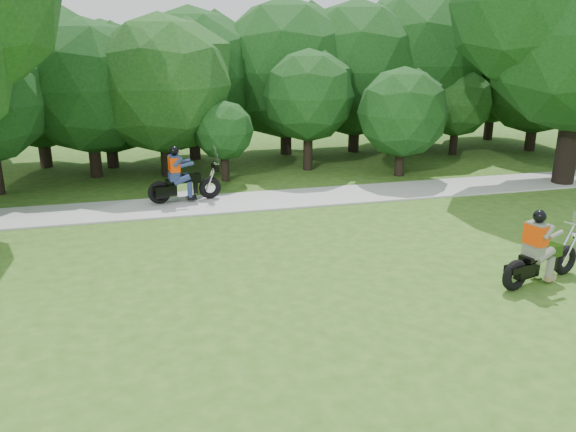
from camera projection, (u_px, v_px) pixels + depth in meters
name	position (u px, v px, depth m)	size (l,w,h in m)	color
ground	(380.00, 305.00, 11.41)	(100.00, 100.00, 0.00)	#2C5518
walkway	(284.00, 199.00, 18.79)	(60.00, 2.20, 0.06)	#A8A8A3
tree_line	(244.00, 76.00, 23.98)	(39.05, 11.61, 7.42)	black
chopper_motorcycle	(539.00, 256.00, 12.25)	(2.38, 1.05, 1.72)	black
touring_motorcycle	(180.00, 182.00, 18.19)	(2.42, 0.90, 1.85)	black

